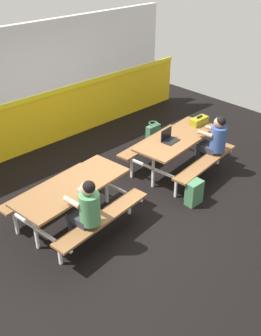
{
  "coord_description": "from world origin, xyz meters",
  "views": [
    {
      "loc": [
        -3.98,
        -4.11,
        4.06
      ],
      "look_at": [
        0.0,
        0.09,
        0.55
      ],
      "focal_mm": 41.78,
      "sensor_mm": 36.0,
      "label": 1
    }
  ],
  "objects_px": {
    "student_further": "(214,140)",
    "toolbox_grey": "(199,121)",
    "laptop_dark": "(169,138)",
    "picnic_table_left": "(73,194)",
    "student_nearer": "(86,209)",
    "picnic_table_right": "(177,145)",
    "tote_bag_bright": "(153,132)",
    "backpack_dark": "(194,193)"
  },
  "relations": [
    {
      "from": "laptop_dark",
      "to": "toolbox_grey",
      "type": "xyz_separation_m",
      "value": [
        0.98,
        0.07,
        0.02
      ]
    },
    {
      "from": "toolbox_grey",
      "to": "tote_bag_bright",
      "type": "distance_m",
      "value": 1.3
    },
    {
      "from": "picnic_table_right",
      "to": "tote_bag_bright",
      "type": "bearing_deg",
      "value": 62.93
    },
    {
      "from": "picnic_table_right",
      "to": "student_nearer",
      "type": "xyz_separation_m",
      "value": [
        -2.62,
        -0.54,
        0.13
      ]
    },
    {
      "from": "toolbox_grey",
      "to": "tote_bag_bright",
      "type": "xyz_separation_m",
      "value": [
        -0.11,
        1.14,
        -0.62
      ]
    },
    {
      "from": "student_further",
      "to": "tote_bag_bright",
      "type": "distance_m",
      "value": 1.82
    },
    {
      "from": "student_nearer",
      "to": "student_further",
      "type": "distance_m",
      "value": 3.07
    },
    {
      "from": "tote_bag_bright",
      "to": "toolbox_grey",
      "type": "bearing_deg",
      "value": -84.37
    },
    {
      "from": "picnic_table_left",
      "to": "student_nearer",
      "type": "height_order",
      "value": "student_nearer"
    },
    {
      "from": "picnic_table_right",
      "to": "laptop_dark",
      "type": "distance_m",
      "value": 0.32
    },
    {
      "from": "backpack_dark",
      "to": "student_nearer",
      "type": "bearing_deg",
      "value": 169.08
    },
    {
      "from": "student_further",
      "to": "laptop_dark",
      "type": "bearing_deg",
      "value": 143.07
    },
    {
      "from": "toolbox_grey",
      "to": "tote_bag_bright",
      "type": "relative_size",
      "value": 0.93
    },
    {
      "from": "picnic_table_left",
      "to": "student_nearer",
      "type": "xyz_separation_m",
      "value": [
        -0.19,
        -0.58,
        0.13
      ]
    },
    {
      "from": "laptop_dark",
      "to": "picnic_table_right",
      "type": "bearing_deg",
      "value": -2.39
    },
    {
      "from": "picnic_table_left",
      "to": "laptop_dark",
      "type": "height_order",
      "value": "laptop_dark"
    },
    {
      "from": "student_further",
      "to": "laptop_dark",
      "type": "xyz_separation_m",
      "value": [
        -0.69,
        0.52,
        0.08
      ]
    },
    {
      "from": "picnic_table_right",
      "to": "toolbox_grey",
      "type": "bearing_deg",
      "value": 6.49
    },
    {
      "from": "tote_bag_bright",
      "to": "student_nearer",
      "type": "bearing_deg",
      "value": -151.43
    },
    {
      "from": "laptop_dark",
      "to": "toolbox_grey",
      "type": "distance_m",
      "value": 0.98
    },
    {
      "from": "picnic_table_left",
      "to": "tote_bag_bright",
      "type": "distance_m",
      "value": 3.3
    },
    {
      "from": "student_further",
      "to": "toolbox_grey",
      "type": "xyz_separation_m",
      "value": [
        0.29,
        0.59,
        0.1
      ]
    },
    {
      "from": "picnic_table_right",
      "to": "toolbox_grey",
      "type": "xyz_separation_m",
      "value": [
        0.74,
        0.08,
        0.24
      ]
    },
    {
      "from": "picnic_table_left",
      "to": "picnic_table_right",
      "type": "relative_size",
      "value": 1.0
    },
    {
      "from": "toolbox_grey",
      "to": "backpack_dark",
      "type": "relative_size",
      "value": 0.91
    },
    {
      "from": "student_nearer",
      "to": "student_further",
      "type": "relative_size",
      "value": 1.0
    },
    {
      "from": "picnic_table_left",
      "to": "toolbox_grey",
      "type": "relative_size",
      "value": 4.86
    },
    {
      "from": "tote_bag_bright",
      "to": "picnic_table_left",
      "type": "bearing_deg",
      "value": -158.83
    },
    {
      "from": "picnic_table_right",
      "to": "student_further",
      "type": "distance_m",
      "value": 0.69
    },
    {
      "from": "picnic_table_left",
      "to": "laptop_dark",
      "type": "relative_size",
      "value": 5.68
    },
    {
      "from": "picnic_table_right",
      "to": "toolbox_grey",
      "type": "height_order",
      "value": "toolbox_grey"
    },
    {
      "from": "student_further",
      "to": "backpack_dark",
      "type": "bearing_deg",
      "value": -158.54
    },
    {
      "from": "toolbox_grey",
      "to": "backpack_dark",
      "type": "bearing_deg",
      "value": -143.22
    },
    {
      "from": "backpack_dark",
      "to": "tote_bag_bright",
      "type": "bearing_deg",
      "value": 60.04
    },
    {
      "from": "picnic_table_left",
      "to": "laptop_dark",
      "type": "bearing_deg",
      "value": -0.79
    },
    {
      "from": "picnic_table_right",
      "to": "toolbox_grey",
      "type": "relative_size",
      "value": 4.86
    },
    {
      "from": "tote_bag_bright",
      "to": "picnic_table_right",
      "type": "bearing_deg",
      "value": -117.07
    },
    {
      "from": "student_further",
      "to": "student_nearer",
      "type": "bearing_deg",
      "value": -179.41
    },
    {
      "from": "toolbox_grey",
      "to": "backpack_dark",
      "type": "xyz_separation_m",
      "value": [
        -1.35,
        -1.01,
        -0.6
      ]
    },
    {
      "from": "student_nearer",
      "to": "laptop_dark",
      "type": "bearing_deg",
      "value": 13.06
    },
    {
      "from": "student_nearer",
      "to": "backpack_dark",
      "type": "relative_size",
      "value": 2.74
    },
    {
      "from": "laptop_dark",
      "to": "toolbox_grey",
      "type": "relative_size",
      "value": 0.86
    }
  ]
}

